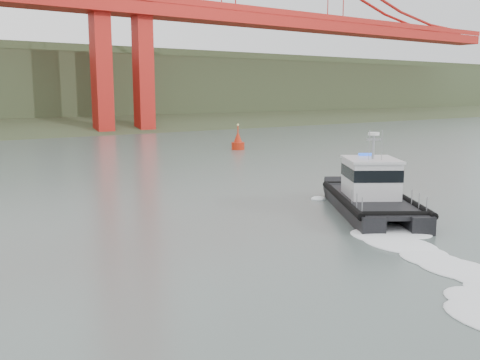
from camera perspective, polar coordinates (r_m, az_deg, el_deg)
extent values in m
plane|color=#54645D|center=(25.61, 10.05, -7.80)|extent=(400.00, 400.00, 0.00)
cube|color=black|center=(33.97, 11.72, -2.85)|extent=(7.04, 9.64, 1.17)
cube|color=black|center=(34.67, 15.97, -2.77)|extent=(7.04, 9.64, 1.17)
cube|color=black|center=(33.74, 14.12, -2.21)|extent=(8.42, 9.89, 0.24)
cube|color=silver|center=(34.45, 13.77, 0.14)|extent=(4.39, 4.55, 2.25)
cube|color=black|center=(34.39, 13.79, 0.81)|extent=(4.48, 4.64, 0.73)
cube|color=silver|center=(34.28, 13.85, 2.13)|extent=(4.67, 4.83, 0.16)
cylinder|color=gray|center=(33.91, 14.03, 3.40)|extent=(0.16, 0.16, 1.76)
cylinder|color=white|center=(33.84, 14.09, 4.80)|extent=(0.68, 0.68, 0.18)
cylinder|color=#B4220C|center=(69.86, -0.22, 3.58)|extent=(1.70, 1.70, 1.14)
cone|color=#B4220C|center=(69.75, -0.22, 4.51)|extent=(1.32, 1.32, 1.70)
cylinder|color=#B4220C|center=(69.67, -0.22, 5.44)|extent=(0.15, 0.15, 0.95)
sphere|color=#E5D87F|center=(69.63, -0.22, 5.91)|extent=(0.28, 0.28, 0.28)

